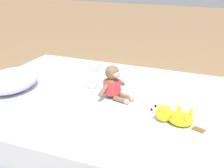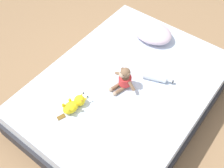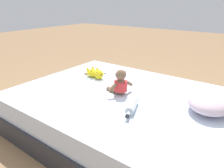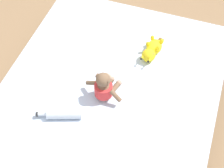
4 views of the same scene
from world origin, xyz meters
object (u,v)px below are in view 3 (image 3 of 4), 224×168
Objects in this scene: bed at (125,113)px; glass_bottle at (132,106)px; plush_yellow_creature at (95,73)px; plush_monkey at (120,84)px; pillow at (211,101)px.

bed is 6.99× the size of glass_bottle.
plush_yellow_creature is 0.82m from glass_bottle.
plush_monkey is 0.86× the size of plush_yellow_creature.
pillow reaches higher than bed.
pillow is 1.62× the size of plush_monkey.
bed is at bearing 69.60° from plush_yellow_creature.
glass_bottle is (0.20, 0.25, -0.06)m from plush_monkey.
plush_monkey is (0.16, -0.74, 0.02)m from pillow.
glass_bottle is at bearing 43.45° from bed.
plush_monkey is 0.96× the size of glass_bottle.
plush_yellow_creature is 1.12× the size of glass_bottle.
plush_monkey is at bearing -128.34° from glass_bottle.
pillow reaches higher than glass_bottle.
pillow is at bearing 125.79° from glass_bottle.
plush_yellow_creature is at bearing -110.40° from bed.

